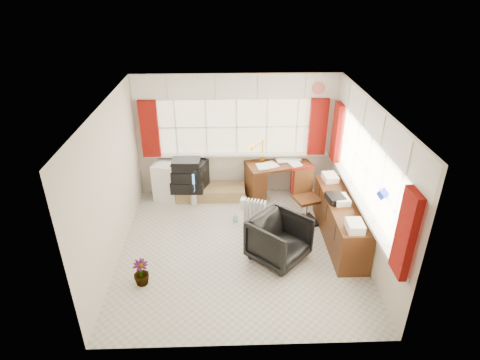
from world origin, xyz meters
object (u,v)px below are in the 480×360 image
object	(u,v)px
task_chair	(304,193)
tv_bench	(211,192)
credenza	(340,220)
crt_tv	(190,175)
desk_lamp	(262,146)
office_chair	(279,239)
mini_fridge	(167,181)
radiator	(254,217)
desk	(278,177)

from	to	relation	value
task_chair	tv_bench	distance (m)	2.01
task_chair	credenza	xyz separation A→B (m)	(0.52, -0.65, -0.17)
credenza	crt_tv	xyz separation A→B (m)	(-2.68, 1.55, 0.14)
desk_lamp	credenza	size ratio (longest dim) A/B	0.22
office_chair	tv_bench	world-z (taller)	office_chair
mini_fridge	radiator	bearing A→B (deg)	-34.70
desk	crt_tv	xyz separation A→B (m)	(-1.79, -0.05, 0.12)
desk_lamp	task_chair	xyz separation A→B (m)	(0.69, -1.12, -0.49)
credenza	desk	bearing A→B (deg)	119.03
tv_bench	mini_fridge	world-z (taller)	mini_fridge
credenza	tv_bench	distance (m)	2.75
desk	mini_fridge	xyz separation A→B (m)	(-2.28, -0.06, -0.02)
desk	radiator	bearing A→B (deg)	-114.29
desk_lamp	tv_bench	xyz separation A→B (m)	(-1.07, -0.25, -0.92)
desk_lamp	crt_tv	xyz separation A→B (m)	(-1.47, -0.23, -0.52)
office_chair	credenza	bearing A→B (deg)	-22.67
radiator	office_chair	bearing A→B (deg)	-68.17
desk	credenza	world-z (taller)	credenza
office_chair	crt_tv	size ratio (longest dim) A/B	1.09
mini_fridge	crt_tv	bearing A→B (deg)	0.24
desk	task_chair	world-z (taller)	task_chair
desk	radiator	xyz separation A→B (m)	(-0.56, -1.25, -0.16)
credenza	task_chair	bearing A→B (deg)	128.54
credenza	crt_tv	distance (m)	3.10
task_chair	office_chair	size ratio (longest dim) A/B	1.27
desk_lamp	office_chair	bearing A→B (deg)	-87.52
office_chair	mini_fridge	bearing A→B (deg)	88.55
desk_lamp	credenza	world-z (taller)	desk_lamp
task_chair	tv_bench	bearing A→B (deg)	153.77
office_chair	credenza	xyz separation A→B (m)	(1.11, 0.50, 0.01)
desk	desk_lamp	world-z (taller)	desk_lamp
task_chair	radiator	size ratio (longest dim) A/B	1.73
desk_lamp	credenza	bearing A→B (deg)	-55.68
desk_lamp	radiator	world-z (taller)	desk_lamp
mini_fridge	desk_lamp	bearing A→B (deg)	6.64
desk_lamp	office_chair	world-z (taller)	desk_lamp
radiator	mini_fridge	world-z (taller)	mini_fridge
office_chair	mini_fridge	xyz separation A→B (m)	(-2.06, 2.04, 0.01)
desk	office_chair	bearing A→B (deg)	-96.08
desk	credenza	bearing A→B (deg)	-60.97
desk_lamp	office_chair	size ratio (longest dim) A/B	0.54
radiator	desk	bearing A→B (deg)	65.71
desk	office_chair	distance (m)	2.11
desk_lamp	credenza	distance (m)	2.24
task_chair	credenza	bearing A→B (deg)	-51.46
desk_lamp	crt_tv	distance (m)	1.58
desk	radiator	world-z (taller)	desk
radiator	credenza	bearing A→B (deg)	-13.65
office_chair	desk_lamp	bearing A→B (deg)	45.74
desk_lamp	office_chair	distance (m)	2.37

